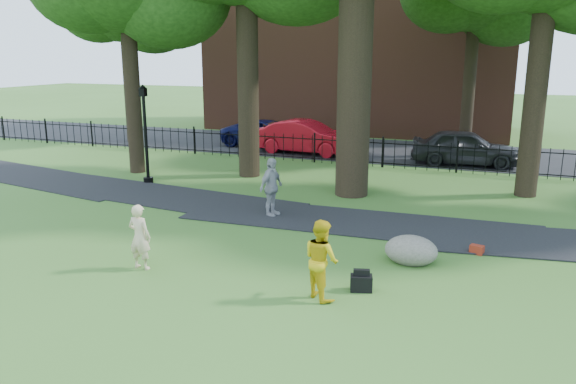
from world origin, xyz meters
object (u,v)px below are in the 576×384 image
at_px(red_sedan, 306,137).
at_px(man, 321,259).
at_px(boulder, 411,248).
at_px(lamppost, 146,135).
at_px(woman, 140,237).

bearing_deg(red_sedan, man, -155.07).
relative_size(boulder, lamppost, 0.33).
xyz_separation_m(man, red_sedan, (-5.65, 15.16, -0.01)).
xyz_separation_m(boulder, red_sedan, (-7.00, 12.64, 0.44)).
distance_m(woman, boulder, 6.11).
xyz_separation_m(woman, red_sedan, (-1.45, 15.16, 0.05)).
bearing_deg(lamppost, woman, -58.49).
relative_size(man, boulder, 1.33).
distance_m(woman, red_sedan, 15.23).
bearing_deg(woman, red_sedan, -83.57).
relative_size(woman, lamppost, 0.41).
bearing_deg(boulder, red_sedan, 118.97).
bearing_deg(red_sedan, woman, -170.05).
xyz_separation_m(lamppost, red_sedan, (3.39, 7.93, -0.97)).
xyz_separation_m(woman, boulder, (5.55, 2.52, -0.39)).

